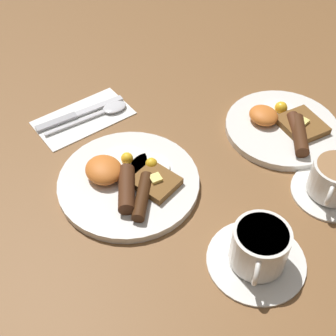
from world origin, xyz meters
name	(u,v)px	position (x,y,z in m)	size (l,w,h in m)	color
ground_plane	(129,185)	(0.00, 0.00, 0.00)	(3.00, 3.00, 0.00)	brown
breakfast_plate_near	(128,181)	(0.00, 0.00, 0.01)	(0.26, 0.26, 0.05)	silver
breakfast_plate_far	(284,126)	(0.06, 0.34, 0.01)	(0.23, 0.23, 0.04)	silver
teacup_near	(259,250)	(0.26, 0.08, 0.03)	(0.16, 0.16, 0.08)	silver
teacup_far	(334,181)	(0.23, 0.29, 0.03)	(0.14, 0.14, 0.07)	silver
napkin	(83,118)	(-0.22, 0.02, 0.00)	(0.11, 0.20, 0.01)	white
knife	(75,115)	(-0.23, 0.01, 0.01)	(0.03, 0.20, 0.01)	silver
spoon	(107,110)	(-0.20, 0.07, 0.01)	(0.04, 0.19, 0.01)	silver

